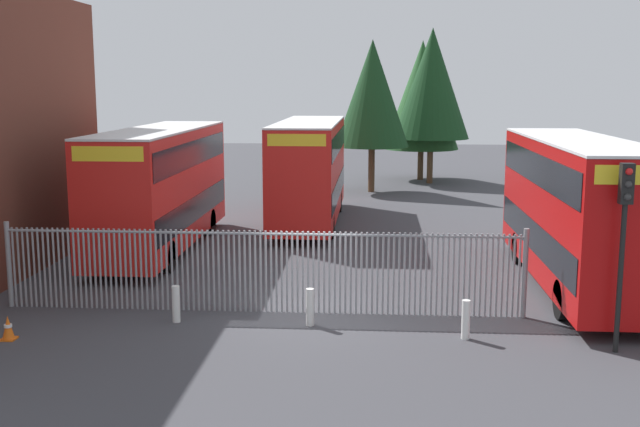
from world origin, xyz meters
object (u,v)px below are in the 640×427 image
object	(u,v)px
double_decker_bus_behind_fence_right	(161,184)
bollard_center_front	(310,307)
traffic_cone_mid_forecourt	(8,328)
double_decker_bus_near_gate	(577,207)
traffic_light_kerbside	(624,223)
double_decker_bus_behind_fence_left	(310,168)
bollard_near_left	(176,304)
bollard_near_right	(466,320)

from	to	relation	value
double_decker_bus_behind_fence_right	bollard_center_front	distance (m)	10.71
traffic_cone_mid_forecourt	double_decker_bus_near_gate	bearing A→B (deg)	22.14
traffic_light_kerbside	double_decker_bus_behind_fence_right	bearing A→B (deg)	142.93
double_decker_bus_behind_fence_left	bollard_center_front	xyz separation A→B (m)	(1.25, -14.42, -1.95)
double_decker_bus_behind_fence_left	bollard_near_left	xyz separation A→B (m)	(-2.17, -14.39, -1.95)
bollard_near_left	traffic_cone_mid_forecourt	xyz separation A→B (m)	(-3.63, -1.64, -0.19)
double_decker_bus_near_gate	bollard_near_left	size ratio (longest dim) A/B	11.38
double_decker_bus_behind_fence_right	bollard_center_front	xyz separation A→B (m)	(6.14, -8.55, -1.95)
traffic_cone_mid_forecourt	traffic_light_kerbside	distance (m)	14.39
double_decker_bus_behind_fence_right	traffic_light_kerbside	world-z (taller)	double_decker_bus_behind_fence_right
double_decker_bus_behind_fence_right	bollard_near_left	xyz separation A→B (m)	(2.72, -8.52, -1.95)
bollard_near_left	traffic_cone_mid_forecourt	bearing A→B (deg)	-155.65
bollard_near_right	traffic_light_kerbside	distance (m)	4.20
traffic_cone_mid_forecourt	traffic_light_kerbside	xyz separation A→B (m)	(14.14, 0.17, 2.70)
bollard_center_front	bollard_near_right	bearing A→B (deg)	-11.38
double_decker_bus_behind_fence_left	bollard_center_front	world-z (taller)	double_decker_bus_behind_fence_left
traffic_light_kerbside	bollard_center_front	bearing A→B (deg)	168.47
bollard_near_right	double_decker_bus_behind_fence_left	bearing A→B (deg)	108.35
double_decker_bus_behind_fence_right	bollard_near_left	size ratio (longest dim) A/B	11.38
bollard_near_left	double_decker_bus_behind_fence_left	bearing A→B (deg)	81.42
bollard_near_left	bollard_center_front	size ratio (longest dim) A/B	1.00
double_decker_bus_near_gate	bollard_near_left	world-z (taller)	double_decker_bus_near_gate
double_decker_bus_behind_fence_left	bollard_near_left	world-z (taller)	double_decker_bus_behind_fence_left
double_decker_bus_behind_fence_left	double_decker_bus_behind_fence_right	xyz separation A→B (m)	(-4.89, -5.87, 0.00)
double_decker_bus_near_gate	double_decker_bus_behind_fence_left	bearing A→B (deg)	131.09
double_decker_bus_near_gate	double_decker_bus_behind_fence_right	bearing A→B (deg)	162.86
double_decker_bus_near_gate	double_decker_bus_behind_fence_left	xyz separation A→B (m)	(-8.80, 10.09, 0.00)
bollard_near_left	bollard_near_right	size ratio (longest dim) A/B	1.00
bollard_center_front	traffic_cone_mid_forecourt	size ratio (longest dim) A/B	1.61
double_decker_bus_behind_fence_left	double_decker_bus_near_gate	bearing A→B (deg)	-48.91
double_decker_bus_behind_fence_right	bollard_near_right	distance (m)	13.75
double_decker_bus_near_gate	traffic_cone_mid_forecourt	bearing A→B (deg)	-157.86
traffic_cone_mid_forecourt	traffic_light_kerbside	size ratio (longest dim) A/B	0.14
bollard_near_right	traffic_cone_mid_forecourt	xyz separation A→B (m)	(-10.84, -0.86, -0.19)
double_decker_bus_behind_fence_left	bollard_near_left	bearing A→B (deg)	-98.58
bollard_center_front	traffic_light_kerbside	world-z (taller)	traffic_light_kerbside
double_decker_bus_behind_fence_left	bollard_near_right	distance (m)	16.11
bollard_near_right	double_decker_bus_behind_fence_right	bearing A→B (deg)	136.83
double_decker_bus_near_gate	bollard_center_front	size ratio (longest dim) A/B	11.38
bollard_center_front	traffic_light_kerbside	size ratio (longest dim) A/B	0.22
bollard_near_right	bollard_near_left	bearing A→B (deg)	173.77
bollard_near_left	traffic_light_kerbside	world-z (taller)	traffic_light_kerbside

